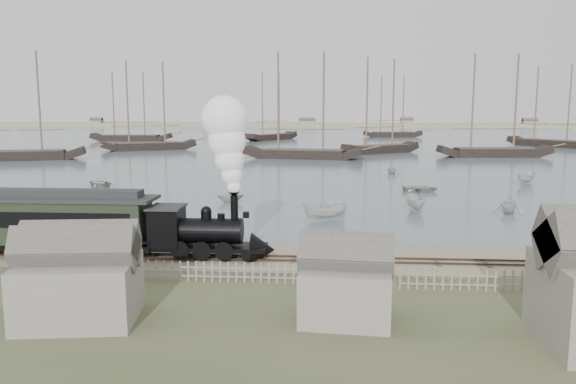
{
  "coord_description": "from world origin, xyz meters",
  "views": [
    {
      "loc": [
        1.16,
        -36.6,
        9.59
      ],
      "look_at": [
        -1.79,
        3.78,
        3.5
      ],
      "focal_mm": 35.0,
      "sensor_mm": 36.0,
      "label": 1
    }
  ],
  "objects": [
    {
      "name": "ground",
      "position": [
        0.0,
        0.0,
        0.0
      ],
      "size": [
        600.0,
        600.0,
        0.0
      ],
      "primitive_type": "plane",
      "color": "gray",
      "rests_on": "ground"
    },
    {
      "name": "harbor_water",
      "position": [
        0.0,
        170.0,
        0.03
      ],
      "size": [
        600.0,
        336.0,
        0.06
      ],
      "primitive_type": "cube",
      "color": "slate",
      "rests_on": "ground"
    },
    {
      "name": "rail_track",
      "position": [
        0.0,
        -2.0,
        0.04
      ],
      "size": [
        120.0,
        1.8,
        0.16
      ],
      "color": "#3D2C21",
      "rests_on": "ground"
    },
    {
      "name": "picket_fence_west",
      "position": [
        -6.5,
        -7.0,
        0.0
      ],
      "size": [
        19.0,
        0.1,
        1.2
      ],
      "primitive_type": null,
      "color": "gray",
      "rests_on": "ground"
    },
    {
      "name": "picket_fence_east",
      "position": [
        12.5,
        -7.5,
        0.0
      ],
      "size": [
        15.0,
        0.1,
        1.2
      ],
      "primitive_type": null,
      "color": "gray",
      "rests_on": "ground"
    },
    {
      "name": "shed_left",
      "position": [
        -10.0,
        -13.0,
        0.0
      ],
      "size": [
        5.0,
        4.0,
        4.1
      ],
      "primitive_type": null,
      "color": "gray",
      "rests_on": "ground"
    },
    {
      "name": "shed_mid",
      "position": [
        2.0,
        -12.0,
        0.0
      ],
      "size": [
        4.0,
        3.5,
        3.6
      ],
      "primitive_type": null,
      "color": "gray",
      "rests_on": "ground"
    },
    {
      "name": "far_spit",
      "position": [
        0.0,
        250.0,
        0.0
      ],
      "size": [
        500.0,
        20.0,
        1.8
      ],
      "primitive_type": "cube",
      "color": "tan",
      "rests_on": "ground"
    },
    {
      "name": "locomotive",
      "position": [
        -5.56,
        -2.0,
        4.6
      ],
      "size": [
        8.01,
        2.99,
        9.99
      ],
      "color": "black",
      "rests_on": "ground"
    },
    {
      "name": "passenger_coach",
      "position": [
        -17.77,
        -2.0,
        2.38
      ],
      "size": [
        15.65,
        3.02,
        3.8
      ],
      "color": "black",
      "rests_on": "ground"
    },
    {
      "name": "beached_dinghy",
      "position": [
        -15.15,
        0.95,
        0.45
      ],
      "size": [
        3.13,
        4.38,
        0.9
      ],
      "primitive_type": "imported",
      "rotation": [
        0.0,
        0.0,
        1.57
      ],
      "color": "#B9B6B0",
      "rests_on": "ground"
    },
    {
      "name": "rowboat_1",
      "position": [
        -8.79,
        19.02,
        0.77
      ],
      "size": [
        2.94,
        3.21,
        1.43
      ],
      "primitive_type": "imported",
      "rotation": [
        0.0,
        0.0,
        1.82
      ],
      "color": "#B9B6B0",
      "rests_on": "harbor_water"
    },
    {
      "name": "rowboat_2",
      "position": [
        9.24,
        15.84,
        0.78
      ],
      "size": [
        3.9,
        1.99,
        1.44
      ],
      "primitive_type": "imported",
      "rotation": [
        0.0,
        0.0,
        3.31
      ],
      "color": "#B9B6B0",
      "rests_on": "harbor_water"
    },
    {
      "name": "rowboat_3",
      "position": [
        11.67,
        28.04,
        0.48
      ],
      "size": [
        3.35,
        4.37,
        0.84
      ],
      "primitive_type": "imported",
      "rotation": [
        0.0,
        0.0,
        1.46
      ],
      "color": "#B9B6B0",
      "rests_on": "harbor_water"
    },
    {
      "name": "rowboat_4",
      "position": [
        17.67,
        15.29,
        0.87
      ],
      "size": [
        3.98,
        3.82,
        1.62
      ],
      "primitive_type": "imported",
      "rotation": [
        0.0,
        0.0,
        5.77
      ],
      "color": "#B9B6B0",
      "rests_on": "harbor_water"
    },
    {
      "name": "rowboat_5",
      "position": [
        26.04,
        35.47,
        0.83
      ],
      "size": [
        4.04,
        3.71,
        1.54
      ],
      "primitive_type": "imported",
      "rotation": [
        0.0,
        0.0,
        2.45
      ],
      "color": "#B9B6B0",
      "rests_on": "harbor_water"
    },
    {
      "name": "rowboat_6",
      "position": [
        -27.09,
        30.02,
        0.47
      ],
      "size": [
        4.57,
        4.81,
        0.81
      ],
      "primitive_type": "imported",
      "rotation": [
        0.0,
        0.0,
        4.08
      ],
      "color": "#B9B6B0",
      "rests_on": "harbor_water"
    },
    {
      "name": "rowboat_7",
      "position": [
        10.39,
        45.7,
        0.76
      ],
      "size": [
        3.32,
        3.12,
        1.41
      ],
      "primitive_type": "imported",
      "rotation": [
        0.0,
        0.0,
        0.37
      ],
      "color": "#B9B6B0",
      "rests_on": "harbor_water"
    },
    {
      "name": "rowboat_8",
      "position": [
        0.88,
        10.67,
        0.83
      ],
      "size": [
        2.47,
        4.23,
        1.54
      ],
      "primitive_type": "imported",
      "rotation": [
        0.0,
        0.0,
        4.97
      ],
      "color": "#B9B6B0",
      "rests_on": "harbor_water"
    },
    {
      "name": "schooner_0",
      "position": [
        -55.86,
        62.77,
        10.06
      ],
      "size": [
        23.53,
        12.73,
        20.0
      ],
      "primitive_type": null,
      "rotation": [
        0.0,
        0.0,
        0.34
      ],
      "color": "black",
      "rests_on": "harbor_water"
    },
    {
      "name": "schooner_1",
      "position": [
        -39.72,
        88.71,
        10.06
      ],
      "size": [
        20.83,
        14.05,
        20.0
      ],
      "primitive_type": null,
      "rotation": [
        0.0,
        0.0,
        0.48
      ],
      "color": "black",
      "rests_on": "harbor_water"
    },
    {
      "name": "schooner_2",
      "position": [
        -3.77,
        69.61,
        10.06
      ],
      "size": [
        23.08,
        8.59,
        20.0
      ],
      "primitive_type": null,
      "rotation": [
        0.0,
        0.0,
        -0.15
      ],
      "color": "black",
      "rests_on": "harbor_water"
    },
    {
      "name": "schooner_3",
      "position": [
        12.14,
        83.8,
        10.06
      ],
      "size": [
        17.75,
        14.51,
        20.0
      ],
      "primitive_type": null,
      "rotation": [
        0.0,
        0.0,
        0.63
      ],
      "color": "black",
      "rests_on": "harbor_water"
    },
    {
      "name": "schooner_4",
      "position": [
        33.56,
        76.11,
        10.06
      ],
      "size": [
        22.13,
        6.81,
        20.0
      ],
      "primitive_type": null,
      "rotation": [
        0.0,
        0.0,
        0.08
      ],
      "color": "black",
      "rests_on": "harbor_water"
    },
    {
      "name": "schooner_5",
      "position": [
        56.05,
        106.59,
        10.06
      ],
      "size": [
        17.88,
        20.69,
        20.0
      ],
      "primitive_type": null,
      "rotation": [
        0.0,
        0.0,
        -0.9
      ],
      "color": "black",
      "rests_on": "harbor_water"
    },
    {
      "name": "schooner_6",
      "position": [
        -56.09,
        122.97,
        10.06
      ],
      "size": [
        23.35,
        6.27,
        20.0
      ],
      "primitive_type": null,
      "rotation": [
        0.0,
        0.0,
        0.04
      ],
      "color": "black",
      "rests_on": "harbor_water"
    },
    {
      "name": "schooner_7",
      "position": [
        -15.96,
        131.59,
        10.06
      ],
      "size": [
        15.17,
        19.65,
        20.0
      ],
      "primitive_type": null,
      "rotation": [
        0.0,
        0.0,
        0.99
      ],
      "color": "black",
      "rests_on": "harbor_water"
    },
    {
      "name": "schooner_8",
      "position": [
        21.9,
        149.38,
        10.06
      ],
      "size": [
        19.18,
        5.94,
        20.0
      ],
      "primitive_type": null,
      "rotation": [
        0.0,
        0.0,
        0.08
      ],
      "color": "black",
      "rests_on": "harbor_water"
    }
  ]
}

